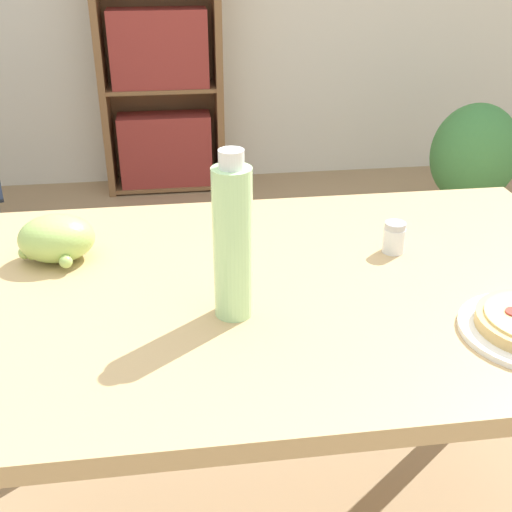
# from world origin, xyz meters

# --- Properties ---
(dining_table) EXTENTS (1.31, 0.81, 0.73)m
(dining_table) POSITION_xyz_m (0.13, 0.03, 0.64)
(dining_table) COLOR tan
(dining_table) RESTS_ON ground_plane
(grape_bunch) EXTENTS (0.15, 0.13, 0.09)m
(grape_bunch) POSITION_xyz_m (-0.27, 0.17, 0.78)
(grape_bunch) COLOR #A8CC66
(grape_bunch) RESTS_ON dining_table
(drink_bottle) EXTENTS (0.06, 0.06, 0.29)m
(drink_bottle) POSITION_xyz_m (0.05, -0.07, 0.87)
(drink_bottle) COLOR #B7EAA3
(drink_bottle) RESTS_ON dining_table
(salt_shaker) EXTENTS (0.04, 0.04, 0.06)m
(salt_shaker) POSITION_xyz_m (0.39, 0.12, 0.77)
(salt_shaker) COLOR white
(salt_shaker) RESTS_ON dining_table
(bookshelf) EXTENTS (0.64, 0.26, 1.65)m
(bookshelf) POSITION_xyz_m (-0.07, 2.47, 0.78)
(bookshelf) COLOR brown
(bookshelf) RESTS_ON ground_plane
(potted_plant_floor) EXTENTS (0.42, 0.36, 0.60)m
(potted_plant_floor) POSITION_xyz_m (1.39, 1.77, 0.32)
(potted_plant_floor) COLOR #BCB2A3
(potted_plant_floor) RESTS_ON ground_plane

